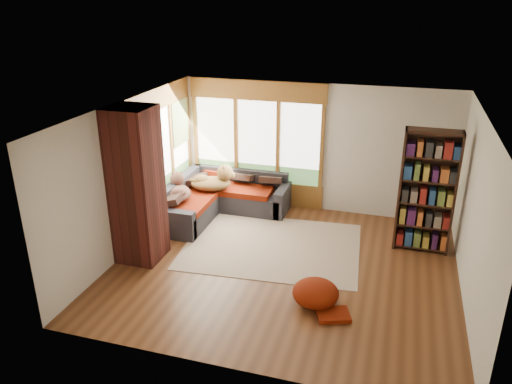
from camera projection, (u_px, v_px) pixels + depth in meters
The scene contains 17 objects.
floor at pixel (284, 267), 8.23m from camera, with size 5.50×5.50×0.00m, color #542D17.
ceiling at pixel (288, 112), 7.25m from camera, with size 5.50×5.50×0.00m, color white.
wall_back at pixel (315, 148), 9.96m from camera, with size 5.50×0.04×2.60m, color silver.
wall_front at pixel (233, 277), 5.52m from camera, with size 5.50×0.04×2.60m, color silver.
wall_left at pixel (128, 177), 8.47m from camera, with size 0.04×5.00×2.60m, color silver.
wall_right at pixel (476, 215), 7.02m from camera, with size 0.04×5.00×2.60m, color silver.
windows_back at pixel (257, 142), 10.23m from camera, with size 2.82×0.10×1.90m.
windows_left at pixel (162, 153), 9.51m from camera, with size 0.10×2.62×1.90m.
roller_blind at pixel (180, 122), 10.08m from camera, with size 0.03×0.72×0.90m, color #829A5A.
brick_chimney at pixel (136, 186), 8.07m from camera, with size 0.70×0.70×2.60m, color #471914.
sectional_sofa at pixel (211, 198), 10.14m from camera, with size 2.20×2.20×0.80m.
area_rug at pixel (272, 246), 8.89m from camera, with size 3.06×2.34×0.01m, color beige.
bookshelf at pixel (427, 192), 8.41m from camera, with size 0.92×0.31×2.15m.
pouf at pixel (316, 292), 7.20m from camera, with size 0.68×0.68×0.37m, color maroon.
dog_tan at pixel (214, 177), 9.94m from camera, with size 0.93×0.73×0.46m.
dog_brindle at pixel (178, 186), 9.58m from camera, with size 0.74×0.84×0.41m.
throw_pillows at pixel (214, 175), 10.09m from camera, with size 1.98×1.68×0.45m.
Camera 1 is at (1.60, -6.99, 4.26)m, focal length 35.00 mm.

